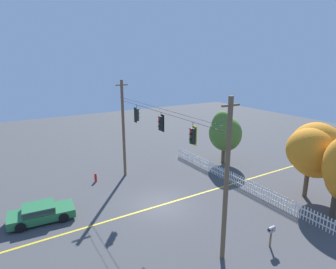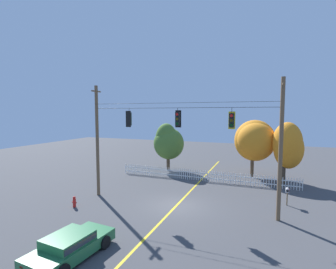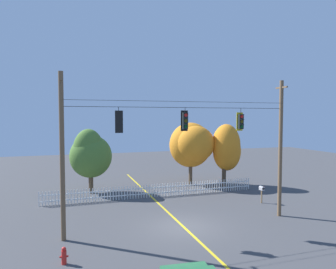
{
  "view_description": "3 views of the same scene",
  "coord_description": "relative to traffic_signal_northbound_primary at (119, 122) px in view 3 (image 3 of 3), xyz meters",
  "views": [
    {
      "loc": [
        16.59,
        -9.45,
        10.49
      ],
      "look_at": [
        -0.37,
        0.85,
        5.28
      ],
      "focal_mm": 30.18,
      "sensor_mm": 36.0,
      "label": 1
    },
    {
      "loc": [
        5.82,
        -16.65,
        6.72
      ],
      "look_at": [
        -1.09,
        1.16,
        5.07
      ],
      "focal_mm": 26.77,
      "sensor_mm": 36.0,
      "label": 2
    },
    {
      "loc": [
        -6.53,
        -17.22,
        6.51
      ],
      "look_at": [
        -0.57,
        1.22,
        5.45
      ],
      "focal_mm": 33.67,
      "sensor_mm": 36.0,
      "label": 3
    }
  ],
  "objects": [
    {
      "name": "ground",
      "position": [
        3.8,
        0.01,
        -6.27
      ],
      "size": [
        80.0,
        80.0,
        0.0
      ],
      "primitive_type": "plane",
      "color": "#424244"
    },
    {
      "name": "lane_centerline_stripe",
      "position": [
        3.8,
        0.01,
        -6.27
      ],
      "size": [
        0.16,
        36.0,
        0.01
      ],
      "primitive_type": "cube",
      "color": "gold",
      "rests_on": "ground"
    },
    {
      "name": "signal_support_span",
      "position": [
        3.8,
        0.01,
        -1.72
      ],
      "size": [
        13.79,
        1.1,
        8.88
      ],
      "color": "brown",
      "rests_on": "ground"
    },
    {
      "name": "traffic_signal_northbound_primary",
      "position": [
        0.0,
        0.0,
        0.0
      ],
      "size": [
        0.43,
        0.38,
        1.42
      ],
      "color": "black"
    },
    {
      "name": "traffic_signal_northbound_secondary",
      "position": [
        3.89,
        0.02,
        0.04
      ],
      "size": [
        0.43,
        0.38,
        1.38
      ],
      "color": "black"
    },
    {
      "name": "traffic_signal_southbound_primary",
      "position": [
        7.59,
        0.02,
        -0.02
      ],
      "size": [
        0.43,
        0.38,
        1.41
      ],
      "color": "black"
    },
    {
      "name": "white_picket_fence",
      "position": [
        4.05,
        7.28,
        -5.73
      ],
      "size": [
        17.62,
        0.06,
        1.07
      ],
      "color": "white",
      "rests_on": "ground"
    },
    {
      "name": "autumn_maple_near_fence",
      "position": [
        -0.83,
        10.29,
        -2.95
      ],
      "size": [
        3.57,
        3.23,
        5.53
      ],
      "color": "brown",
      "rests_on": "ground"
    },
    {
      "name": "autumn_maple_mid",
      "position": [
        8.73,
        10.61,
        -2.37
      ],
      "size": [
        4.15,
        4.31,
        6.0
      ],
      "color": "brown",
      "rests_on": "ground"
    },
    {
      "name": "autumn_oak_far_east",
      "position": [
        11.72,
        9.38,
        -2.68
      ],
      "size": [
        2.82,
        2.68,
        5.87
      ],
      "color": "#473828",
      "rests_on": "ground"
    },
    {
      "name": "fire_hydrant",
      "position": [
        -2.93,
        -2.84,
        -5.89
      ],
      "size": [
        0.38,
        0.22,
        0.78
      ],
      "color": "red",
      "rests_on": "ground"
    },
    {
      "name": "roadside_mailbox",
      "position": [
        11.29,
        3.03,
        -5.22
      ],
      "size": [
        0.25,
        0.44,
        1.29
      ],
      "color": "brown",
      "rests_on": "ground"
    }
  ]
}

